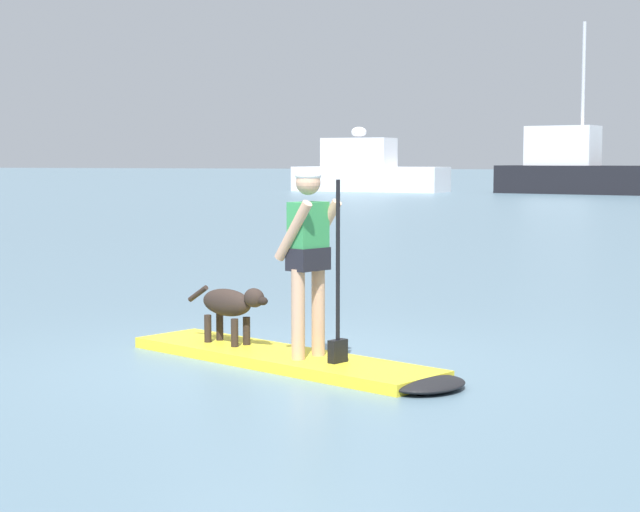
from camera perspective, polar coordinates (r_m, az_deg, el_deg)
ground_plane at (r=9.73m, az=-2.10°, el=-5.78°), size 400.00×400.00×0.00m
paddleboard at (r=9.57m, az=-1.12°, el=-5.67°), size 3.60×2.03×0.10m
person_paddler at (r=9.34m, az=-0.57°, el=0.33°), size 0.68×0.59×1.67m
dog at (r=10.14m, az=-4.83°, el=-2.61°), size 1.04×0.48×0.56m
moored_boat_outer at (r=62.51m, az=2.51°, el=4.56°), size 9.37×3.68×3.78m
moored_boat_center at (r=59.93m, az=13.26°, el=4.60°), size 8.69×4.51×9.27m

